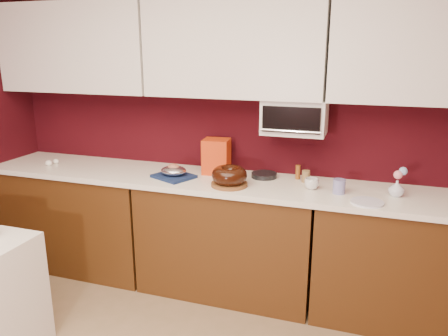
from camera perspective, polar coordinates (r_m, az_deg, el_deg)
wall_back at (r=3.46m, az=2.16°, el=5.40°), size 4.00×0.02×2.50m
base_cabinet_left at (r=4.00m, az=-18.06°, el=-6.18°), size 1.31×0.58×0.86m
base_cabinet_center at (r=3.42m, az=0.53°, el=-9.15°), size 1.31×0.58×0.86m
base_cabinet_right at (r=3.30m, az=23.59°, el=-11.45°), size 1.31×0.58×0.86m
countertop at (r=3.26m, az=0.55°, el=-1.93°), size 4.00×0.62×0.04m
upper_cabinet_left at (r=3.86m, az=-18.56°, el=14.64°), size 1.31×0.33×0.70m
upper_cabinet_center at (r=3.25m, az=1.41°, el=15.40°), size 1.31×0.33×0.70m
upper_cabinet_right at (r=3.13m, az=26.24°, el=13.87°), size 1.31×0.33×0.70m
toaster_oven at (r=3.20m, az=9.24°, el=6.66°), size 0.45×0.30×0.25m
toaster_oven_door at (r=3.04m, az=8.74°, el=6.24°), size 0.40×0.02×0.18m
toaster_oven_handle at (r=3.04m, az=8.63°, el=4.80°), size 0.42×0.02×0.02m
cake_base at (r=3.11m, az=0.70°, el=-2.15°), size 0.31×0.31×0.02m
bundt_cake at (r=3.09m, az=0.71°, el=-0.95°), size 0.32×0.32×0.10m
navy_towel at (r=3.33m, az=-6.58°, el=-1.08°), size 0.35×0.33×0.02m
foil_ham_nest at (r=3.32m, az=-6.60°, el=-0.35°), size 0.23×0.21×0.07m
roasted_ham at (r=3.31m, az=-6.62°, el=0.07°), size 0.11×0.10×0.06m
pandoro_box at (r=3.40m, az=-1.00°, el=1.54°), size 0.22×0.20×0.27m
dark_pan at (r=3.33m, az=5.25°, el=-0.94°), size 0.20×0.20×0.03m
coffee_mug at (r=3.10m, az=11.37°, el=-1.88°), size 0.12×0.12×0.09m
blue_jar at (r=3.04m, az=14.80°, el=-2.34°), size 0.08×0.08×0.10m
flower_vase at (r=3.10m, az=21.62°, el=-2.36°), size 0.09×0.09×0.12m
flower_pink at (r=3.08m, az=21.78°, el=-0.83°), size 0.06×0.06×0.06m
flower_blue at (r=3.10m, az=22.36°, el=-0.38°), size 0.06×0.06×0.06m
china_plate at (r=2.92m, az=18.20°, el=-4.27°), size 0.24×0.24×0.01m
amber_bottle at (r=3.31m, az=9.62°, el=-0.53°), size 0.04×0.04×0.11m
paper_cup at (r=3.25m, az=10.64°, el=-1.08°), size 0.07×0.07×0.09m
egg_left at (r=3.93m, az=-21.93°, el=0.62°), size 0.07×0.07×0.05m
egg_right at (r=3.97m, az=-21.09°, el=0.83°), size 0.06×0.05×0.04m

